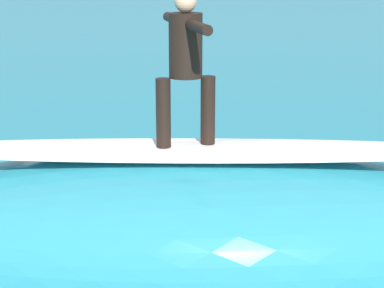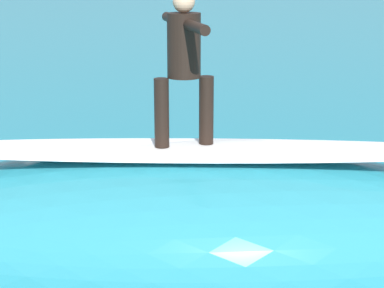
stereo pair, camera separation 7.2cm
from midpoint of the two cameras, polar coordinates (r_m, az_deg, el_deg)
name	(u,v)px [view 2 (the right image)]	position (r m, az deg, el deg)	size (l,w,h in m)	color
ground_plane	(103,232)	(10.37, -7.25, -7.36)	(120.00, 120.00, 0.00)	teal
wave_crest	(190,238)	(7.62, 0.09, -7.94)	(7.88, 2.67, 1.97)	teal
wave_foam_lip	(190,150)	(7.27, 0.09, -0.53)	(6.69, 0.94, 0.08)	white
surfboard_riding	(184,149)	(7.27, -0.37, -0.46)	(2.08, 0.56, 0.10)	silver
surfer_riding	(184,57)	(7.06, -0.38, 7.30)	(0.64, 1.54, 1.62)	black
surfboard_paddling	(197,188)	(12.06, 0.57, -3.69)	(2.47, 0.52, 0.09)	#33B2D1
surfer_paddling	(203,177)	(12.07, 1.12, -2.75)	(1.79, 0.68, 0.32)	black
foam_patch_near	(307,204)	(11.38, 9.84, -4.98)	(0.93, 0.85, 0.14)	white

